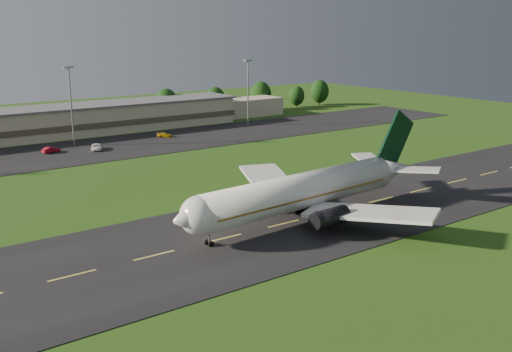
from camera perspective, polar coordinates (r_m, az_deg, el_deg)
ground at (r=82.88m, az=-3.24°, el=-6.31°), size 360.00×360.00×0.00m
taxiway at (r=82.86m, az=-3.24°, el=-6.27°), size 220.00×30.00×0.10m
apron at (r=146.60m, az=-18.55°, el=2.18°), size 260.00×30.00×0.10m
airliner at (r=90.05m, az=4.87°, el=-1.51°), size 51.30×42.09×15.57m
terminal at (r=170.55m, az=-19.07°, el=5.12°), size 145.00×16.00×8.40m
light_mast_centre at (r=153.67m, az=-18.06°, el=7.56°), size 2.40×1.20×20.35m
light_mast_east at (r=178.13m, az=-0.82°, el=9.11°), size 2.40×1.20×20.35m
tree_line at (r=189.52m, az=-11.57°, el=6.88°), size 191.95×9.56×10.56m
service_vehicle_b at (r=147.99m, az=-19.82°, el=2.49°), size 4.67×2.76×1.45m
service_vehicle_c at (r=147.83m, az=-15.64°, el=2.81°), size 4.40×5.96×1.51m
service_vehicle_d at (r=161.70m, az=-9.11°, el=4.08°), size 4.32×3.99×1.22m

